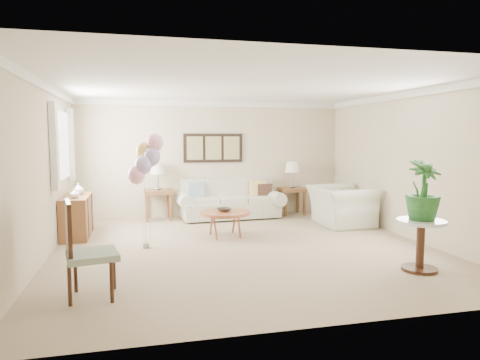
{
  "coord_description": "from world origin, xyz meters",
  "views": [
    {
      "loc": [
        -1.63,
        -6.61,
        1.79
      ],
      "look_at": [
        0.06,
        0.6,
        1.05
      ],
      "focal_mm": 32.0,
      "sensor_mm": 36.0,
      "label": 1
    }
  ],
  "objects": [
    {
      "name": "lamp_right",
      "position": [
        1.81,
        2.74,
        1.09
      ],
      "size": [
        0.35,
        0.35,
        0.61
      ],
      "color": "gray",
      "rests_on": "end_table_right"
    },
    {
      "name": "end_table_right",
      "position": [
        1.81,
        2.74,
        0.52
      ],
      "size": [
        0.57,
        0.52,
        0.62
      ],
      "color": "brown",
      "rests_on": "ground"
    },
    {
      "name": "ground_plane",
      "position": [
        0.0,
        0.0,
        0.0
      ],
      "size": [
        6.0,
        6.0,
        0.0
      ],
      "primitive_type": "plane",
      "color": "tan"
    },
    {
      "name": "wall_art_triptych",
      "position": [
        0.0,
        2.96,
        1.55
      ],
      "size": [
        1.35,
        0.06,
        0.65
      ],
      "color": "black",
      "rests_on": "ground"
    },
    {
      "name": "balloon_cluster",
      "position": [
        -1.53,
        0.38,
        1.45
      ],
      "size": [
        0.56,
        0.46,
        1.86
      ],
      "color": "gray",
      "rests_on": "ground"
    },
    {
      "name": "potted_plant",
      "position": [
        2.02,
        -1.69,
        1.09
      ],
      "size": [
        0.5,
        0.5,
        0.8
      ],
      "primitive_type": "imported",
      "rotation": [
        0.0,
        0.0,
        0.13
      ],
      "color": "#19511A",
      "rests_on": "side_table"
    },
    {
      "name": "decor_bowl",
      "position": [
        -0.18,
        0.84,
        0.49
      ],
      "size": [
        0.31,
        0.31,
        0.06
      ],
      "primitive_type": "imported",
      "rotation": [
        0.0,
        0.0,
        0.26
      ],
      "color": "#2D251F",
      "rests_on": "coffee_table"
    },
    {
      "name": "vase_white",
      "position": [
        -2.74,
        1.2,
        0.82
      ],
      "size": [
        0.2,
        0.2,
        0.17
      ],
      "primitive_type": "imported",
      "rotation": [
        0.0,
        0.0,
        -0.25
      ],
      "color": "silver",
      "rests_on": "credenza"
    },
    {
      "name": "side_table",
      "position": [
        2.01,
        -1.7,
        0.52
      ],
      "size": [
        0.64,
        0.64,
        0.69
      ],
      "color": "silver",
      "rests_on": "ground"
    },
    {
      "name": "credenza",
      "position": [
        -2.76,
        1.5,
        0.37
      ],
      "size": [
        0.46,
        1.2,
        0.74
      ],
      "color": "brown",
      "rests_on": "ground"
    },
    {
      "name": "armchair",
      "position": [
        2.35,
        1.32,
        0.4
      ],
      "size": [
        1.08,
        1.23,
        0.79
      ],
      "primitive_type": "imported",
      "rotation": [
        0.0,
        0.0,
        1.58
      ],
      "color": "silver",
      "rests_on": "ground"
    },
    {
      "name": "sofa",
      "position": [
        0.31,
        2.62,
        0.34
      ],
      "size": [
        2.38,
        1.0,
        0.86
      ],
      "color": "silver",
      "rests_on": "ground"
    },
    {
      "name": "accent_chair",
      "position": [
        -2.25,
        -1.7,
        0.57
      ],
      "size": [
        0.63,
        0.63,
        1.1
      ],
      "color": "gray",
      "rests_on": "ground"
    },
    {
      "name": "vase_sage",
      "position": [
        -2.74,
        1.68,
        0.84
      ],
      "size": [
        0.25,
        0.25,
        0.21
      ],
      "primitive_type": "imported",
      "rotation": [
        0.0,
        0.0,
        -0.29
      ],
      "color": "#BEBEBE",
      "rests_on": "credenza"
    },
    {
      "name": "lamp_left",
      "position": [
        -1.25,
        2.75,
        1.1
      ],
      "size": [
        0.33,
        0.33,
        0.57
      ],
      "color": "gray",
      "rests_on": "end_table_left"
    },
    {
      "name": "room_shell",
      "position": [
        -0.11,
        0.09,
        1.63
      ],
      "size": [
        6.04,
        6.04,
        2.6
      ],
      "color": "beige",
      "rests_on": "ground"
    },
    {
      "name": "coffee_table",
      "position": [
        -0.15,
        0.85,
        0.43
      ],
      "size": [
        0.91,
        0.91,
        0.46
      ],
      "color": "#A36B42",
      "rests_on": "ground"
    },
    {
      "name": "end_table_left",
      "position": [
        -1.25,
        2.75,
        0.55
      ],
      "size": [
        0.6,
        0.55,
        0.66
      ],
      "color": "brown",
      "rests_on": "ground"
    }
  ]
}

